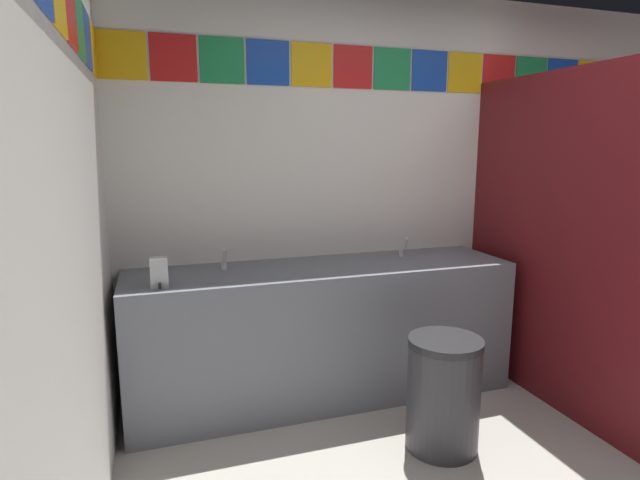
# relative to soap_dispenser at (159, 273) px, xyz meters

# --- Properties ---
(wall_back) EXTENTS (4.18, 0.09, 2.57)m
(wall_back) POSITION_rel_soap_dispenser_xyz_m (1.82, 0.53, 0.37)
(wall_back) COLOR white
(wall_back) RESTS_ON ground_plane
(wall_side) EXTENTS (0.09, 3.57, 2.57)m
(wall_side) POSITION_rel_soap_dispenser_xyz_m (-0.31, -1.29, 0.37)
(wall_side) COLOR white
(wall_side) RESTS_ON ground_plane
(vanity_counter) EXTENTS (2.36, 0.61, 0.84)m
(vanity_counter) POSITION_rel_soap_dispenser_xyz_m (0.96, 0.19, -0.49)
(vanity_counter) COLOR slate
(vanity_counter) RESTS_ON ground_plane
(faucet_left) EXTENTS (0.04, 0.10, 0.14)m
(faucet_left) POSITION_rel_soap_dispenser_xyz_m (0.37, 0.27, -0.03)
(faucet_left) COLOR silver
(faucet_left) RESTS_ON vanity_counter
(faucet_right) EXTENTS (0.04, 0.10, 0.14)m
(faucet_right) POSITION_rel_soap_dispenser_xyz_m (1.55, 0.27, -0.03)
(faucet_right) COLOR silver
(faucet_right) RESTS_ON vanity_counter
(soap_dispenser) EXTENTS (0.09, 0.09, 0.16)m
(soap_dispenser) POSITION_rel_soap_dispenser_xyz_m (0.00, 0.00, 0.00)
(soap_dispenser) COLOR #B7BABF
(soap_dispenser) RESTS_ON vanity_counter
(stall_divider) EXTENTS (0.92, 1.59, 2.01)m
(stall_divider) POSITION_rel_soap_dispenser_xyz_m (2.41, -0.57, 0.08)
(stall_divider) COLOR maroon
(stall_divider) RESTS_ON ground_plane
(toilet) EXTENTS (0.39, 0.49, 0.74)m
(toilet) POSITION_rel_soap_dispenser_xyz_m (2.84, 0.01, -0.62)
(toilet) COLOR white
(toilet) RESTS_ON ground_plane
(trash_bin) EXTENTS (0.38, 0.38, 0.60)m
(trash_bin) POSITION_rel_soap_dispenser_xyz_m (1.37, -0.56, -0.62)
(trash_bin) COLOR #333338
(trash_bin) RESTS_ON ground_plane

